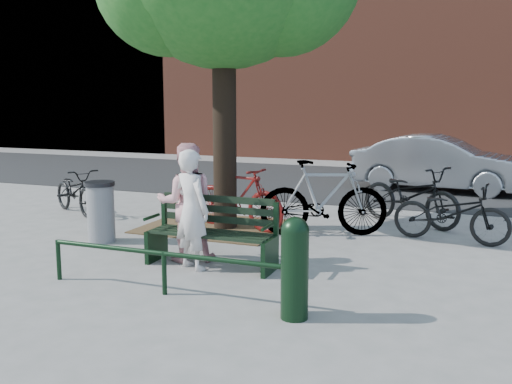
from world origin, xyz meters
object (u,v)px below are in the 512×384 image
at_px(park_bench, 213,230).
at_px(parked_car, 439,163).
at_px(person_left, 192,210).
at_px(litter_bin, 101,211).
at_px(bollard, 295,265).
at_px(person_right, 186,202).
at_px(bicycle_c, 410,195).

height_order(park_bench, parked_car, parked_car).
bearing_deg(person_left, litter_bin, 2.03).
distance_m(person_left, parked_car, 8.41).
bearing_deg(person_left, bollard, 169.43).
relative_size(person_left, person_right, 0.97).
bearing_deg(litter_bin, park_bench, -13.29).
relative_size(person_right, parked_car, 0.39).
height_order(bollard, parked_car, parked_car).
height_order(person_left, person_right, person_right).
relative_size(person_left, litter_bin, 1.66).
bearing_deg(park_bench, bicycle_c, 59.32).
bearing_deg(bollard, litter_bin, 152.97).
height_order(park_bench, person_left, person_left).
xyz_separation_m(person_left, person_right, (-0.25, 0.31, 0.03)).
height_order(person_right, parked_car, person_right).
bearing_deg(bicycle_c, park_bench, 178.93).
distance_m(bollard, bicycle_c, 5.07).
relative_size(person_left, parked_car, 0.38).
bearing_deg(bicycle_c, litter_bin, 155.03).
bearing_deg(person_left, bicycle_c, -98.40).
height_order(person_right, bicycle_c, person_right).
distance_m(litter_bin, parked_car, 8.57).
xyz_separation_m(park_bench, person_right, (-0.44, 0.07, 0.34)).
xyz_separation_m(person_left, parked_car, (2.53, 8.03, -0.11)).
height_order(person_right, bollard, person_right).
bearing_deg(person_right, park_bench, 141.21).
height_order(litter_bin, bicycle_c, bicycle_c).
bearing_deg(bicycle_c, parked_car, 26.97).
bearing_deg(person_right, bollard, 114.20).
bearing_deg(parked_car, bicycle_c, -176.88).
height_order(park_bench, litter_bin, park_bench).
height_order(park_bench, person_right, person_right).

